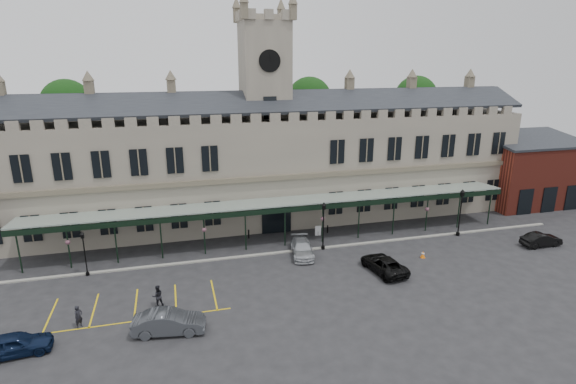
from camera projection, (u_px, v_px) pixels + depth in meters
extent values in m
plane|color=black|center=(306.00, 277.00, 38.91)|extent=(140.00, 140.00, 0.00)
cube|color=slate|center=(266.00, 168.00, 52.05)|extent=(60.00, 10.00, 12.00)
cube|color=brown|center=(276.00, 178.00, 47.19)|extent=(60.00, 0.35, 0.50)
cube|color=black|center=(270.00, 102.00, 47.52)|extent=(60.00, 4.77, 2.20)
cube|color=black|center=(261.00, 98.00, 52.16)|extent=(60.00, 4.77, 2.20)
cube|color=black|center=(276.00, 216.00, 48.48)|extent=(3.20, 0.18, 3.80)
cube|color=slate|center=(265.00, 125.00, 50.63)|extent=(5.00, 5.00, 22.00)
cylinder|color=silver|center=(270.00, 61.00, 46.28)|extent=(2.20, 0.12, 2.20)
cylinder|color=black|center=(270.00, 61.00, 46.21)|extent=(2.30, 0.04, 2.30)
cube|color=black|center=(270.00, 110.00, 47.69)|extent=(1.40, 0.12, 2.80)
cube|color=#8C9E93|center=(281.00, 202.00, 46.09)|extent=(50.00, 4.00, 0.40)
cube|color=black|center=(285.00, 210.00, 44.31)|extent=(50.00, 0.18, 0.50)
cube|color=maroon|center=(527.00, 173.00, 58.18)|extent=(12.00, 8.00, 8.00)
cube|color=black|center=(533.00, 139.00, 56.90)|extent=(12.40, 8.36, 1.47)
cube|color=gray|center=(289.00, 251.00, 43.99)|extent=(60.00, 0.40, 0.12)
cylinder|color=#332314|center=(75.00, 163.00, 54.99)|extent=(0.70, 0.70, 12.00)
sphere|color=black|center=(67.00, 105.00, 53.01)|extent=(6.00, 6.00, 6.00)
cylinder|color=#332314|center=(309.00, 151.00, 62.35)|extent=(0.70, 0.70, 12.00)
sphere|color=black|center=(309.00, 99.00, 60.37)|extent=(6.00, 6.00, 6.00)
cylinder|color=#332314|center=(412.00, 145.00, 66.28)|extent=(0.70, 0.70, 12.00)
sphere|color=black|center=(416.00, 97.00, 64.30)|extent=(6.00, 6.00, 6.00)
cylinder|color=black|center=(88.00, 274.00, 39.21)|extent=(0.32, 0.32, 0.27)
cylinder|color=black|center=(85.00, 257.00, 38.75)|extent=(0.11, 0.11, 3.55)
cube|color=black|center=(82.00, 236.00, 38.21)|extent=(0.25, 0.25, 0.35)
cone|color=black|center=(82.00, 233.00, 38.12)|extent=(0.39, 0.39, 0.27)
cylinder|color=black|center=(323.00, 248.00, 44.65)|extent=(0.38, 0.38, 0.32)
cylinder|color=black|center=(323.00, 229.00, 44.10)|extent=(0.13, 0.13, 4.23)
cube|color=black|center=(324.00, 207.00, 43.46)|extent=(0.30, 0.30, 0.42)
cone|color=black|center=(324.00, 204.00, 43.35)|extent=(0.47, 0.47, 0.32)
cylinder|color=black|center=(458.00, 234.00, 48.11)|extent=(0.40, 0.40, 0.33)
cylinder|color=black|center=(460.00, 216.00, 47.52)|extent=(0.13, 0.13, 4.46)
cube|color=black|center=(462.00, 194.00, 46.84)|extent=(0.31, 0.31, 0.45)
cone|color=black|center=(463.00, 191.00, 46.73)|extent=(0.49, 0.49, 0.33)
cube|color=orange|center=(423.00, 257.00, 42.74)|extent=(0.37, 0.37, 0.04)
cone|color=orange|center=(423.00, 254.00, 42.65)|extent=(0.42, 0.42, 0.67)
cylinder|color=silver|center=(423.00, 253.00, 42.62)|extent=(0.28, 0.28, 0.10)
cylinder|color=black|center=(318.00, 233.00, 48.08)|extent=(0.05, 0.05, 0.46)
cube|color=silver|center=(318.00, 231.00, 47.99)|extent=(0.64, 0.11, 1.10)
cylinder|color=black|center=(249.00, 234.00, 47.28)|extent=(0.17, 0.17, 0.93)
cylinder|color=black|center=(328.00, 229.00, 48.78)|extent=(0.15, 0.15, 0.85)
imported|color=black|center=(15.00, 344.00, 28.50)|extent=(4.56, 2.24, 1.50)
imported|color=#3B3E43|center=(169.00, 322.00, 30.78)|extent=(5.12, 2.40, 1.62)
imported|color=#A3A6AB|center=(302.00, 248.00, 43.11)|extent=(2.74, 5.07, 1.40)
imported|color=black|center=(384.00, 264.00, 39.74)|extent=(3.07, 5.38, 1.41)
imported|color=black|center=(541.00, 240.00, 45.27)|extent=(4.15, 1.49, 1.36)
imported|color=black|center=(79.00, 317.00, 31.40)|extent=(0.70, 0.72, 1.67)
imported|color=black|center=(158.00, 296.00, 34.10)|extent=(0.96, 0.82, 1.73)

